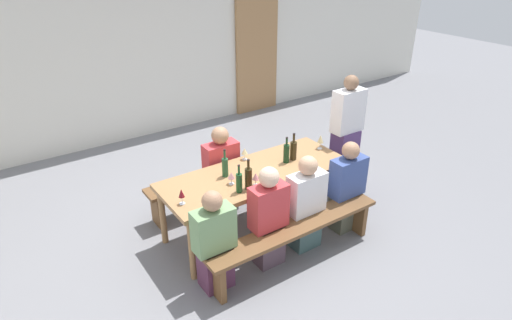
# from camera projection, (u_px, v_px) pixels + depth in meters

# --- Properties ---
(ground_plane) EXTENTS (24.00, 24.00, 0.00)m
(ground_plane) POSITION_uv_depth(u_px,v_px,m) (256.00, 227.00, 5.18)
(ground_plane) COLOR slate
(back_wall) EXTENTS (14.00, 0.20, 3.20)m
(back_wall) POSITION_uv_depth(u_px,v_px,m) (136.00, 40.00, 6.96)
(back_wall) COLOR silver
(back_wall) RESTS_ON ground
(wooden_door) EXTENTS (0.90, 0.06, 2.10)m
(wooden_door) POSITION_uv_depth(u_px,v_px,m) (257.00, 57.00, 8.23)
(wooden_door) COLOR #9E7247
(wooden_door) RESTS_ON ground
(tasting_table) EXTENTS (2.16, 0.83, 0.75)m
(tasting_table) POSITION_uv_depth(u_px,v_px,m) (256.00, 178.00, 4.88)
(tasting_table) COLOR #9E7247
(tasting_table) RESTS_ON ground
(bench_near) EXTENTS (2.06, 0.30, 0.45)m
(bench_near) POSITION_uv_depth(u_px,v_px,m) (295.00, 233.00, 4.50)
(bench_near) COLOR brown
(bench_near) RESTS_ON ground
(bench_far) EXTENTS (2.06, 0.30, 0.45)m
(bench_far) POSITION_uv_depth(u_px,v_px,m) (224.00, 177.00, 5.55)
(bench_far) COLOR brown
(bench_far) RESTS_ON ground
(wine_bottle_0) EXTENTS (0.08, 0.08, 0.34)m
(wine_bottle_0) POSITION_uv_depth(u_px,v_px,m) (248.00, 178.00, 4.47)
(wine_bottle_0) COLOR #332814
(wine_bottle_0) RESTS_ON tasting_table
(wine_bottle_1) EXTENTS (0.08, 0.08, 0.33)m
(wine_bottle_1) POSITION_uv_depth(u_px,v_px,m) (293.00, 150.00, 5.07)
(wine_bottle_1) COLOR #332814
(wine_bottle_1) RESTS_ON tasting_table
(wine_bottle_2) EXTENTS (0.07, 0.07, 0.32)m
(wine_bottle_2) POSITION_uv_depth(u_px,v_px,m) (225.00, 167.00, 4.71)
(wine_bottle_2) COLOR #234C2D
(wine_bottle_2) RESTS_ON tasting_table
(wine_bottle_3) EXTENTS (0.06, 0.06, 0.31)m
(wine_bottle_3) POSITION_uv_depth(u_px,v_px,m) (239.00, 182.00, 4.42)
(wine_bottle_3) COLOR #194723
(wine_bottle_3) RESTS_ON tasting_table
(wine_bottle_4) EXTENTS (0.07, 0.07, 0.32)m
(wine_bottle_4) POSITION_uv_depth(u_px,v_px,m) (286.00, 153.00, 5.00)
(wine_bottle_4) COLOR #143319
(wine_bottle_4) RESTS_ON tasting_table
(wine_glass_0) EXTENTS (0.06, 0.06, 0.17)m
(wine_glass_0) POSITION_uv_depth(u_px,v_px,m) (181.00, 194.00, 4.22)
(wine_glass_0) COLOR silver
(wine_glass_0) RESTS_ON tasting_table
(wine_glass_1) EXTENTS (0.07, 0.07, 0.14)m
(wine_glass_1) POSITION_uv_depth(u_px,v_px,m) (245.00, 152.00, 5.07)
(wine_glass_1) COLOR silver
(wine_glass_1) RESTS_ON tasting_table
(wine_glass_2) EXTENTS (0.07, 0.07, 0.18)m
(wine_glass_2) POSITION_uv_depth(u_px,v_px,m) (320.00, 139.00, 5.32)
(wine_glass_2) COLOR silver
(wine_glass_2) RESTS_ON tasting_table
(wine_glass_3) EXTENTS (0.07, 0.07, 0.15)m
(wine_glass_3) POSITION_uv_depth(u_px,v_px,m) (256.00, 177.00, 4.53)
(wine_glass_3) COLOR silver
(wine_glass_3) RESTS_ON tasting_table
(wine_glass_4) EXTENTS (0.07, 0.07, 0.14)m
(wine_glass_4) POSITION_uv_depth(u_px,v_px,m) (231.00, 176.00, 4.56)
(wine_glass_4) COLOR silver
(wine_glass_4) RESTS_ON tasting_table
(seated_guest_near_0) EXTENTS (0.39, 0.24, 1.07)m
(seated_guest_near_0) POSITION_uv_depth(u_px,v_px,m) (214.00, 244.00, 4.11)
(seated_guest_near_0) COLOR #572D47
(seated_guest_near_0) RESTS_ON ground
(seated_guest_near_1) EXTENTS (0.39, 0.24, 1.13)m
(seated_guest_near_1) POSITION_uv_depth(u_px,v_px,m) (268.00, 219.00, 4.41)
(seated_guest_near_1) COLOR #55404B
(seated_guest_near_1) RESTS_ON ground
(seated_guest_near_2) EXTENTS (0.41, 0.24, 1.10)m
(seated_guest_near_2) POSITION_uv_depth(u_px,v_px,m) (306.00, 205.00, 4.66)
(seated_guest_near_2) COLOR #3B5655
(seated_guest_near_2) RESTS_ON ground
(seated_guest_near_3) EXTENTS (0.41, 0.24, 1.10)m
(seated_guest_near_3) POSITION_uv_depth(u_px,v_px,m) (347.00, 189.00, 4.97)
(seated_guest_near_3) COLOR #4E4F3E
(seated_guest_near_3) RESTS_ON ground
(seated_guest_far_0) EXTENTS (0.42, 0.24, 1.12)m
(seated_guest_far_0) POSITION_uv_depth(u_px,v_px,m) (222.00, 172.00, 5.30)
(seated_guest_far_0) COLOR #55535D
(seated_guest_far_0) RESTS_ON ground
(standing_host) EXTENTS (0.41, 0.24, 1.60)m
(standing_host) POSITION_uv_depth(u_px,v_px,m) (346.00, 139.00, 5.59)
(standing_host) COLOR #4D3367
(standing_host) RESTS_ON ground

